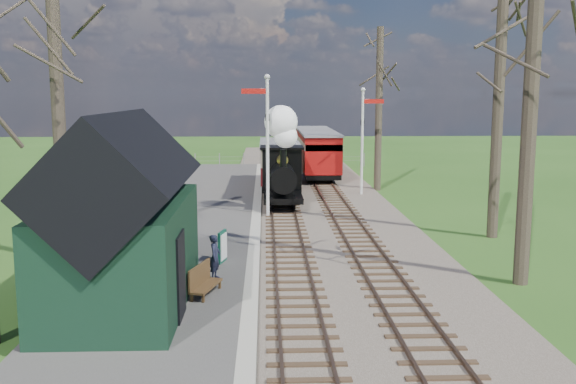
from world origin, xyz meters
name	(u,v)px	position (x,y,z in m)	size (l,w,h in m)	color
ground	(308,379)	(0.00, 0.00, 0.00)	(140.00, 140.00, 0.00)	#2A531A
distant_hills	(284,272)	(1.40, 64.38, -16.21)	(114.40, 48.00, 22.02)	#385B23
ballast_bed	(305,195)	(1.30, 22.00, 0.05)	(8.00, 60.00, 0.10)	brown
track_near	(281,195)	(0.00, 22.00, 0.10)	(1.60, 60.00, 0.15)	brown
track_far	(329,194)	(2.60, 22.00, 0.10)	(1.60, 60.00, 0.15)	brown
platform	(199,226)	(-3.50, 14.00, 0.10)	(5.00, 44.00, 0.20)	#474442
coping_strip	(256,225)	(-1.20, 14.00, 0.10)	(0.40, 44.00, 0.21)	#B2AD9E
station_shed	(123,223)	(-4.30, 4.00, 2.27)	(3.25, 6.30, 4.78)	black
semaphore_near	(266,135)	(-0.77, 16.00, 3.62)	(1.22, 0.24, 6.22)	silver
semaphore_far	(364,133)	(4.37, 22.00, 3.35)	(1.22, 0.24, 5.72)	silver
bare_trees	(329,99)	(1.33, 10.10, 5.21)	(15.51, 22.39, 12.00)	#382D23
fence_line	(280,159)	(0.30, 36.00, 0.55)	(12.60, 0.08, 1.00)	slate
locomotive	(282,164)	(-0.01, 18.29, 2.16)	(1.88, 4.39, 4.70)	black
coach	(279,162)	(0.00, 24.36, 1.58)	(2.19, 7.52, 2.31)	black
red_carriage_a	(320,155)	(2.60, 28.05, 1.65)	(2.30, 5.70, 2.42)	black
red_carriage_b	(313,147)	(2.60, 33.55, 1.65)	(2.30, 5.70, 2.42)	black
sign_board	(223,247)	(-2.14, 7.95, 0.70)	(0.24, 0.67, 0.99)	#0F4835
bench	(203,280)	(-2.45, 4.70, 0.58)	(0.78, 1.47, 0.81)	#4D341B
person	(215,257)	(-2.23, 6.13, 0.84)	(0.47, 0.31, 1.28)	#1B1E32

